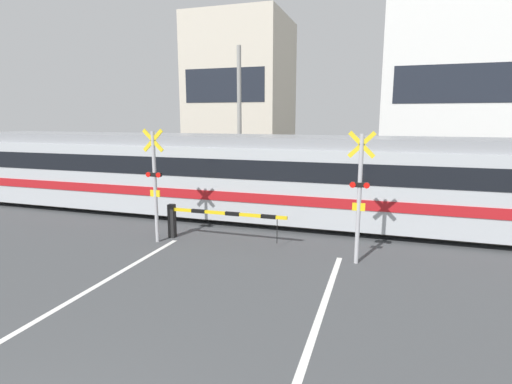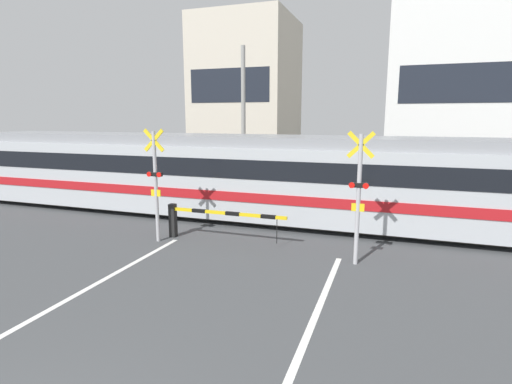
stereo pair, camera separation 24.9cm
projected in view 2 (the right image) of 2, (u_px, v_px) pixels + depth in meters
The scene contains 11 objects.
rail_track_near at pixel (277, 225), 13.92m from camera, with size 50.00×0.10×0.08m.
rail_track_far at pixel (287, 216), 15.25m from camera, with size 50.00×0.10×0.08m.
commuter_train at pixel (223, 173), 15.05m from camera, with size 21.83×2.95×3.09m.
crossing_barrier_near at pixel (201, 217), 12.25m from camera, with size 3.82×0.20×1.06m.
crossing_barrier_far at pixel (343, 190), 16.91m from camera, with size 3.82×0.20×1.06m.
crossing_signal_left at pixel (156, 180), 11.91m from camera, with size 0.68×0.15×3.41m.
crossing_signal_right at pixel (359, 192), 10.00m from camera, with size 0.68×0.15×3.41m.
pedestrian at pixel (335, 176), 18.61m from camera, with size 0.38×0.23×1.76m.
building_left_of_street at pixel (247, 96), 27.83m from camera, with size 6.26×6.49×10.34m.
building_right_of_street at pixel (456, 96), 23.59m from camera, with size 7.71×6.49×9.94m.
utility_pole_streetside at pixel (243, 119), 20.46m from camera, with size 0.22×0.22×7.26m.
Camera 2 is at (3.76, -1.82, 3.74)m, focal length 28.00 mm.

